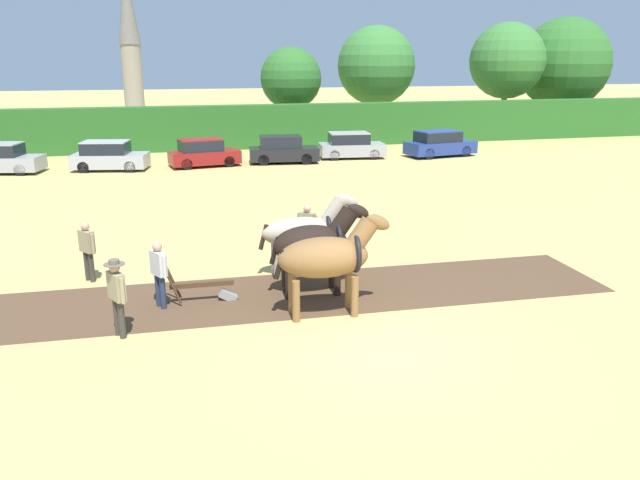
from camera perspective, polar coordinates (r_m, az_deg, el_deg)
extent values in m
plane|color=tan|center=(13.16, 6.33, -9.97)|extent=(240.00, 240.00, 0.00)
cube|color=brown|center=(15.81, -12.76, -5.66)|extent=(22.21, 4.02, 0.01)
cube|color=#286023|center=(42.41, -8.71, 10.14)|extent=(69.10, 1.29, 2.87)
cylinder|color=#423323|center=(47.26, -2.64, 11.12)|extent=(0.44, 0.44, 3.20)
sphere|color=#2D6628|center=(47.10, -2.68, 14.55)|extent=(4.47, 4.47, 4.47)
cylinder|color=#4C3823|center=(51.17, 5.08, 11.69)|extent=(0.44, 0.44, 3.61)
sphere|color=#387533|center=(51.02, 5.18, 15.60)|extent=(6.11, 6.11, 6.11)
cylinder|color=#423323|center=(53.56, 16.43, 11.54)|extent=(0.44, 0.44, 4.04)
sphere|color=#387533|center=(53.43, 16.75, 15.43)|extent=(5.91, 5.91, 5.91)
cylinder|color=#4C3823|center=(58.14, 21.05, 11.11)|extent=(0.44, 0.44, 3.34)
sphere|color=#2D6628|center=(58.00, 21.43, 14.78)|extent=(7.55, 7.55, 7.55)
cylinder|color=gray|center=(79.88, -16.75, 14.07)|extent=(2.31, 2.31, 7.44)
cone|color=slate|center=(80.09, -17.26, 19.97)|extent=(2.54, 2.54, 9.09)
ellipsoid|color=brown|center=(14.30, 0.29, -1.60)|extent=(2.16, 1.07, 0.95)
cylinder|color=brown|center=(15.01, 2.64, -4.44)|extent=(0.18, 0.18, 0.98)
cylinder|color=brown|center=(14.52, 3.20, -5.18)|extent=(0.18, 0.18, 0.98)
cylinder|color=brown|center=(14.73, -2.58, -4.85)|extent=(0.18, 0.18, 0.98)
cylinder|color=brown|center=(14.23, -2.20, -5.63)|extent=(0.18, 0.18, 0.98)
cylinder|color=brown|center=(14.38, 3.81, 0.47)|extent=(0.82, 0.48, 0.87)
ellipsoid|color=brown|center=(14.42, 5.32, 1.62)|extent=(0.69, 0.28, 0.54)
cube|color=black|center=(14.37, 4.49, 1.29)|extent=(0.40, 0.09, 0.53)
cylinder|color=black|center=(14.15, -3.70, -2.25)|extent=(0.30, 0.13, 0.71)
torus|color=black|center=(14.45, 3.17, -1.12)|extent=(0.14, 0.96, 0.96)
ellipsoid|color=black|center=(15.66, -0.86, -0.40)|extent=(1.95, 1.10, 0.98)
cylinder|color=black|center=(16.32, 1.10, -2.92)|extent=(0.18, 0.18, 0.87)
cylinder|color=black|center=(15.81, 1.58, -3.58)|extent=(0.18, 0.18, 0.87)
cylinder|color=black|center=(16.09, -3.22, -3.23)|extent=(0.18, 0.18, 0.87)
cylinder|color=black|center=(15.57, -2.89, -3.91)|extent=(0.18, 0.18, 0.87)
cylinder|color=black|center=(15.71, 2.05, 1.54)|extent=(0.85, 0.49, 0.91)
ellipsoid|color=black|center=(15.74, 3.50, 2.64)|extent=(0.69, 0.28, 0.54)
cube|color=black|center=(15.70, 2.70, 2.31)|extent=(0.41, 0.09, 0.55)
cylinder|color=black|center=(15.55, -4.15, -0.97)|extent=(0.30, 0.13, 0.71)
torus|color=black|center=(15.79, 1.53, 0.02)|extent=(0.15, 0.99, 0.99)
ellipsoid|color=#B2A38E|center=(17.03, -1.82, 0.75)|extent=(2.16, 0.93, 0.82)
cylinder|color=#B2A38E|center=(17.61, 0.27, -1.44)|extent=(0.18, 0.18, 0.88)
cylinder|color=#B2A38E|center=(17.17, 0.62, -1.91)|extent=(0.18, 0.18, 0.88)
cylinder|color=#B2A38E|center=(17.37, -4.18, -1.74)|extent=(0.18, 0.18, 0.88)
cylinder|color=#B2A38E|center=(16.93, -3.95, -2.22)|extent=(0.18, 0.18, 0.88)
cylinder|color=#B2A38E|center=(17.09, 1.15, 2.52)|extent=(0.81, 0.41, 0.91)
ellipsoid|color=#B2A38E|center=(17.12, 2.56, 3.60)|extent=(0.69, 0.28, 0.54)
cube|color=black|center=(17.09, 1.78, 3.12)|extent=(0.44, 0.10, 0.58)
cylinder|color=black|center=(16.90, -5.19, 0.27)|extent=(0.30, 0.13, 0.71)
torus|color=black|center=(17.16, 0.62, 1.10)|extent=(0.14, 0.84, 0.84)
cube|color=#4C331E|center=(15.65, -10.75, -4.01)|extent=(1.56, 0.16, 0.12)
cube|color=#939399|center=(15.79, -8.42, -5.06)|extent=(0.49, 0.22, 0.39)
cylinder|color=#4C331E|center=(15.81, -13.33, -3.58)|extent=(0.40, 0.07, 0.96)
cylinder|color=#4C331E|center=(15.43, -13.34, -4.07)|extent=(0.40, 0.07, 0.96)
cylinder|color=#28334C|center=(15.61, -14.57, -4.44)|extent=(0.14, 0.14, 0.83)
cylinder|color=#28334C|center=(15.43, -14.18, -4.66)|extent=(0.14, 0.14, 0.83)
cube|color=silver|center=(15.29, -14.56, -2.07)|extent=(0.41, 0.52, 0.59)
sphere|color=tan|center=(15.17, -14.67, -0.60)|extent=(0.22, 0.22, 0.22)
cylinder|color=silver|center=(15.54, -15.07, -1.90)|extent=(0.09, 0.09, 0.55)
cylinder|color=silver|center=(15.06, -14.02, -2.41)|extent=(0.09, 0.09, 0.55)
cylinder|color=#38332D|center=(18.78, -1.45, -0.40)|extent=(0.14, 0.14, 0.83)
cylinder|color=#38332D|center=(18.68, -0.87, -0.49)|extent=(0.14, 0.14, 0.83)
cube|color=tan|center=(18.54, -1.17, 1.64)|extent=(0.49, 0.47, 0.58)
sphere|color=tan|center=(18.44, -1.18, 2.87)|extent=(0.22, 0.22, 0.22)
cylinder|color=tan|center=(18.68, -1.95, 1.67)|extent=(0.09, 0.09, 0.55)
cylinder|color=tan|center=(18.42, -0.39, 1.47)|extent=(0.09, 0.09, 0.55)
cylinder|color=#38332D|center=(14.28, -18.06, -6.66)|extent=(0.14, 0.14, 0.85)
cylinder|color=#38332D|center=(14.09, -17.68, -6.95)|extent=(0.14, 0.14, 0.85)
cube|color=tan|center=(13.92, -18.13, -4.04)|extent=(0.41, 0.53, 0.60)
sphere|color=tan|center=(13.79, -18.28, -2.38)|extent=(0.23, 0.23, 0.23)
cylinder|color=tan|center=(14.19, -18.61, -3.80)|extent=(0.09, 0.09, 0.57)
cylinder|color=tan|center=(13.68, -17.61, -4.46)|extent=(0.09, 0.09, 0.57)
cylinder|color=#665B4C|center=(13.77, -18.31, -2.11)|extent=(0.44, 0.44, 0.02)
cylinder|color=#665B4C|center=(13.75, -18.32, -1.91)|extent=(0.22, 0.22, 0.10)
cylinder|color=#38332D|center=(18.00, -20.53, -2.20)|extent=(0.14, 0.14, 0.83)
cylinder|color=#38332D|center=(17.83, -20.15, -2.35)|extent=(0.14, 0.14, 0.83)
cube|color=tan|center=(17.72, -20.56, -0.11)|extent=(0.45, 0.50, 0.58)
sphere|color=tan|center=(17.61, -20.69, 1.17)|extent=(0.22, 0.22, 0.22)
cylinder|color=tan|center=(17.96, -21.04, -0.02)|extent=(0.09, 0.09, 0.55)
cylinder|color=tan|center=(17.49, -20.05, -0.34)|extent=(0.09, 0.09, 0.55)
cube|color=#9E9EA8|center=(36.92, -27.11, 6.27)|extent=(4.37, 2.58, 0.73)
cylinder|color=black|center=(37.16, -24.80, 6.25)|extent=(0.64, 0.34, 0.61)
cylinder|color=black|center=(35.74, -25.71, 5.80)|extent=(0.64, 0.34, 0.61)
cube|color=#A8A8B2|center=(35.70, -18.61, 6.91)|extent=(4.18, 2.54, 0.73)
cube|color=black|center=(35.66, -19.01, 7.96)|extent=(2.62, 2.05, 0.62)
cube|color=#A8A8B2|center=(35.62, -19.06, 8.50)|extent=(2.62, 2.05, 0.06)
cylinder|color=black|center=(36.18, -16.40, 6.85)|extent=(0.64, 0.34, 0.61)
cylinder|color=black|center=(34.67, -16.98, 6.42)|extent=(0.64, 0.34, 0.61)
cylinder|color=black|center=(36.82, -20.09, 6.68)|extent=(0.64, 0.34, 0.61)
cylinder|color=black|center=(35.33, -20.81, 6.24)|extent=(0.64, 0.34, 0.61)
cube|color=maroon|center=(35.69, -10.51, 7.47)|extent=(4.03, 2.29, 0.71)
cube|color=black|center=(35.56, -10.86, 8.49)|extent=(2.50, 1.88, 0.60)
cube|color=maroon|center=(35.52, -10.89, 9.02)|extent=(2.50, 1.88, 0.06)
cylinder|color=black|center=(36.72, -8.96, 7.44)|extent=(0.64, 0.31, 0.61)
cylinder|color=black|center=(35.29, -8.33, 7.12)|extent=(0.64, 0.31, 0.61)
cylinder|color=black|center=(36.21, -12.59, 7.13)|extent=(0.64, 0.31, 0.61)
cylinder|color=black|center=(34.75, -12.10, 6.79)|extent=(0.64, 0.31, 0.61)
cube|color=black|center=(36.37, -3.31, 7.88)|extent=(4.11, 2.19, 0.71)
cube|color=black|center=(36.27, -3.64, 8.90)|extent=(2.53, 1.84, 0.60)
cube|color=black|center=(36.23, -3.65, 9.42)|extent=(2.53, 1.84, 0.06)
cylinder|color=black|center=(37.28, -1.52, 7.77)|extent=(0.65, 0.29, 0.63)
cylinder|color=black|center=(35.77, -1.24, 7.42)|extent=(0.65, 0.29, 0.63)
cylinder|color=black|center=(37.09, -5.30, 7.66)|extent=(0.65, 0.29, 0.63)
cylinder|color=black|center=(35.57, -5.18, 7.30)|extent=(0.65, 0.29, 0.63)
cube|color=#9E9EA8|center=(38.16, 2.93, 8.28)|extent=(4.07, 2.25, 0.71)
cube|color=black|center=(38.03, 2.65, 9.26)|extent=(2.50, 1.90, 0.60)
cube|color=#9E9EA8|center=(38.00, 2.66, 9.75)|extent=(2.50, 1.90, 0.06)
cylinder|color=black|center=(39.21, 4.45, 8.14)|extent=(0.64, 0.29, 0.62)
cylinder|color=black|center=(37.66, 4.98, 7.79)|extent=(0.64, 0.29, 0.62)
cylinder|color=black|center=(38.76, 0.93, 8.09)|extent=(0.64, 0.29, 0.62)
cylinder|color=black|center=(37.19, 1.32, 7.74)|extent=(0.64, 0.29, 0.62)
cube|color=navy|center=(39.49, 10.94, 8.31)|extent=(4.55, 2.46, 0.73)
cube|color=black|center=(39.28, 10.73, 9.27)|extent=(2.82, 2.00, 0.61)
cube|color=navy|center=(39.24, 10.76, 9.75)|extent=(2.82, 2.00, 0.06)
cylinder|color=black|center=(40.91, 11.86, 8.22)|extent=(0.70, 0.33, 0.67)
cylinder|color=black|center=(39.68, 13.17, 7.90)|extent=(0.70, 0.33, 0.67)
cylinder|color=black|center=(39.41, 8.67, 8.09)|extent=(0.70, 0.33, 0.67)
cylinder|color=black|center=(38.14, 9.93, 7.76)|extent=(0.70, 0.33, 0.67)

